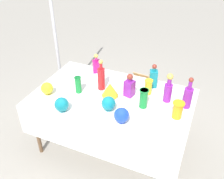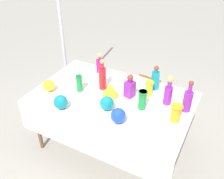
{
  "view_description": "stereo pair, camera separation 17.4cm",
  "coord_description": "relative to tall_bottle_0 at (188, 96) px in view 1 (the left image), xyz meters",
  "views": [
    {
      "loc": [
        0.88,
        -2.03,
        2.37
      ],
      "look_at": [
        0.0,
        0.0,
        0.86
      ],
      "focal_mm": 40.0,
      "sensor_mm": 36.0,
      "label": 1
    },
    {
      "loc": [
        1.03,
        -1.95,
        2.37
      ],
      "look_at": [
        0.0,
        0.0,
        0.86
      ],
      "focal_mm": 40.0,
      "sensor_mm": 36.0,
      "label": 2
    }
  ],
  "objects": [
    {
      "name": "fluted_vase_0",
      "position": [
        -0.8,
        -0.14,
        -0.05
      ],
      "size": [
        0.18,
        0.18,
        0.16
      ],
      "color": "yellow",
      "rests_on": "display_table"
    },
    {
      "name": "round_bowl_0",
      "position": [
        -1.14,
        -0.57,
        -0.05
      ],
      "size": [
        0.15,
        0.15,
        0.15
      ],
      "color": "teal",
      "rests_on": "display_table"
    },
    {
      "name": "square_decanter_2",
      "position": [
        -0.42,
        0.23,
        -0.01
      ],
      "size": [
        0.11,
        0.11,
        0.29
      ],
      "color": "teal",
      "rests_on": "display_table"
    },
    {
      "name": "canopy_pole",
      "position": [
        -1.9,
        0.49,
        0.15
      ],
      "size": [
        0.18,
        0.18,
        2.61
      ],
      "color": "silver",
      "rests_on": "ground"
    },
    {
      "name": "slender_vase_0",
      "position": [
        -0.41,
        -0.18,
        -0.02
      ],
      "size": [
        0.1,
        0.1,
        0.21
      ],
      "color": "#198C38",
      "rests_on": "display_table"
    },
    {
      "name": "tall_bottle_0",
      "position": [
        0.0,
        0.0,
        0.0
      ],
      "size": [
        0.09,
        0.09,
        0.35
      ],
      "color": "purple",
      "rests_on": "display_table"
    },
    {
      "name": "square_decanter_0",
      "position": [
        -0.61,
        -0.05,
        -0.02
      ],
      "size": [
        0.11,
        0.11,
        0.27
      ],
      "color": "purple",
      "rests_on": "display_table"
    },
    {
      "name": "price_tag_left",
      "position": [
        -1.36,
        -0.63,
        -0.11
      ],
      "size": [
        0.06,
        0.02,
        0.04
      ],
      "primitive_type": "cube",
      "rotation": [
        -0.21,
        0.0,
        -0.04
      ],
      "color": "white",
      "rests_on": "display_table"
    },
    {
      "name": "slender_vase_2",
      "position": [
        -0.43,
        0.07,
        -0.04
      ],
      "size": [
        0.09,
        0.09,
        0.17
      ],
      "color": "yellow",
      "rests_on": "display_table"
    },
    {
      "name": "tall_bottle_1",
      "position": [
        -0.21,
        0.02,
        0.01
      ],
      "size": [
        0.08,
        0.08,
        0.34
      ],
      "color": "purple",
      "rests_on": "display_table"
    },
    {
      "name": "round_bowl_3",
      "position": [
        -0.53,
        -0.49,
        -0.05
      ],
      "size": [
        0.15,
        0.15,
        0.16
      ],
      "color": "blue",
      "rests_on": "display_table"
    },
    {
      "name": "tall_bottle_2",
      "position": [
        -0.95,
        -0.05,
        0.02
      ],
      "size": [
        0.08,
        0.08,
        0.37
      ],
      "color": "red",
      "rests_on": "display_table"
    },
    {
      "name": "round_bowl_2",
      "position": [
        -1.45,
        -0.38,
        -0.06
      ],
      "size": [
        0.13,
        0.13,
        0.14
      ],
      "color": "yellow",
      "rests_on": "display_table"
    },
    {
      "name": "display_table",
      "position": [
        -0.77,
        -0.19,
        -0.19
      ],
      "size": [
        1.72,
        1.08,
        0.76
      ],
      "color": "white",
      "rests_on": "ground"
    },
    {
      "name": "cardboard_box_behind_left",
      "position": [
        -0.77,
        1.05,
        -0.76
      ],
      "size": [
        0.43,
        0.32,
        0.35
      ],
      "color": "tan",
      "rests_on": "ground"
    },
    {
      "name": "slender_vase_1",
      "position": [
        -1.15,
        -0.21,
        -0.03
      ],
      "size": [
        0.07,
        0.07,
        0.19
      ],
      "color": "#198C38",
      "rests_on": "display_table"
    },
    {
      "name": "ground_plane",
      "position": [
        -0.77,
        -0.15,
        -0.89
      ],
      "size": [
        40.0,
        40.0,
        0.0
      ],
      "primitive_type": "plane",
      "color": "#A0998C"
    },
    {
      "name": "square_decanter_1",
      "position": [
        -1.17,
        0.28,
        -0.04
      ],
      "size": [
        0.13,
        0.13,
        0.25
      ],
      "color": "#C61972",
      "rests_on": "display_table"
    },
    {
      "name": "round_bowl_1",
      "position": [
        -0.72,
        -0.37,
        -0.05
      ],
      "size": [
        0.15,
        0.15,
        0.15
      ],
      "color": "teal",
      "rests_on": "display_table"
    },
    {
      "name": "slender_vase_3",
      "position": [
        -0.06,
        -0.21,
        -0.04
      ],
      "size": [
        0.12,
        0.12,
        0.18
      ],
      "color": "orange",
      "rests_on": "display_table"
    }
  ]
}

